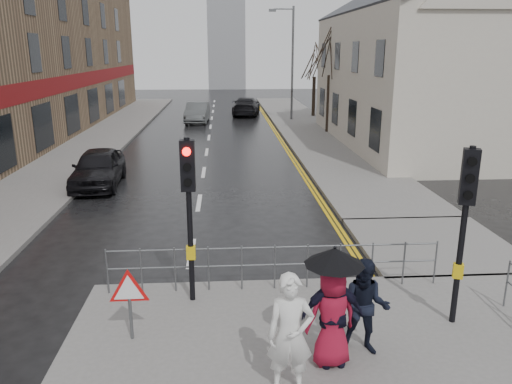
{
  "coord_description": "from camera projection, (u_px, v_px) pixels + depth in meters",
  "views": [
    {
      "loc": [
        0.9,
        -9.23,
        5.13
      ],
      "look_at": [
        1.77,
        3.99,
        1.35
      ],
      "focal_mm": 35.0,
      "sensor_mm": 36.0,
      "label": 1
    }
  ],
  "objects": [
    {
      "name": "ground",
      "position": [
        183.0,
        310.0,
        10.2
      ],
      "size": [
        120.0,
        120.0,
        0.0
      ],
      "primitive_type": "plane",
      "color": "black",
      "rests_on": "ground"
    },
    {
      "name": "left_pavement",
      "position": [
        108.0,
        132.0,
        31.85
      ],
      "size": [
        4.0,
        44.0,
        0.14
      ],
      "primitive_type": "cube",
      "color": "#605E5B",
      "rests_on": "ground"
    },
    {
      "name": "right_pavement",
      "position": [
        304.0,
        126.0,
        34.58
      ],
      "size": [
        4.0,
        40.0,
        0.14
      ],
      "primitive_type": "cube",
      "color": "#605E5B",
      "rests_on": "ground"
    },
    {
      "name": "pavement_bridge_right",
      "position": [
        433.0,
        245.0,
        13.47
      ],
      "size": [
        4.0,
        4.2,
        0.14
      ],
      "primitive_type": "cube",
      "color": "#605E5B",
      "rests_on": "ground"
    },
    {
      "name": "building_left_terrace",
      "position": [
        2.0,
        52.0,
        29.19
      ],
      "size": [
        8.0,
        42.0,
        10.0
      ],
      "primitive_type": "cube",
      "color": "#917354",
      "rests_on": "ground"
    },
    {
      "name": "building_right_cream",
      "position": [
        428.0,
        57.0,
        26.92
      ],
      "size": [
        9.0,
        16.4,
        10.1
      ],
      "color": "#BBB1A3",
      "rests_on": "ground"
    },
    {
      "name": "church_tower",
      "position": [
        226.0,
        20.0,
        67.33
      ],
      "size": [
        5.0,
        5.0,
        18.0
      ],
      "primitive_type": "cube",
      "color": "gray",
      "rests_on": "ground"
    },
    {
      "name": "traffic_signal_near_left",
      "position": [
        189.0,
        192.0,
        9.73
      ],
      "size": [
        0.28,
        0.27,
        3.4
      ],
      "color": "black",
      "rests_on": "near_pavement"
    },
    {
      "name": "traffic_signal_near_right",
      "position": [
        466.0,
        206.0,
        8.89
      ],
      "size": [
        0.34,
        0.33,
        3.4
      ],
      "color": "black",
      "rests_on": "near_pavement"
    },
    {
      "name": "guard_railing_front",
      "position": [
        275.0,
        257.0,
        10.67
      ],
      "size": [
        7.14,
        0.04,
        1.0
      ],
      "color": "#595B5E",
      "rests_on": "near_pavement"
    },
    {
      "name": "warning_sign",
      "position": [
        129.0,
        293.0,
        8.71
      ],
      "size": [
        0.8,
        0.07,
        1.35
      ],
      "color": "#595B5E",
      "rests_on": "near_pavement"
    },
    {
      "name": "street_lamp",
      "position": [
        290.0,
        56.0,
        36.15
      ],
      "size": [
        1.83,
        0.25,
        8.0
      ],
      "color": "#595B5E",
      "rests_on": "right_pavement"
    },
    {
      "name": "tree_near",
      "position": [
        330.0,
        50.0,
        30.38
      ],
      "size": [
        2.4,
        2.4,
        6.58
      ],
      "color": "black",
      "rests_on": "right_pavement"
    },
    {
      "name": "tree_far",
      "position": [
        315.0,
        60.0,
        38.28
      ],
      "size": [
        2.4,
        2.4,
        5.64
      ],
      "color": "black",
      "rests_on": "right_pavement"
    },
    {
      "name": "pedestrian_a",
      "position": [
        290.0,
        335.0,
        7.33
      ],
      "size": [
        0.73,
        0.5,
        1.91
      ],
      "primitive_type": "imported",
      "rotation": [
        0.0,
        0.0,
        -0.07
      ],
      "color": "silver",
      "rests_on": "near_pavement"
    },
    {
      "name": "pedestrian_b",
      "position": [
        365.0,
        307.0,
        8.35
      ],
      "size": [
        0.99,
        0.88,
        1.69
      ],
      "primitive_type": "imported",
      "rotation": [
        0.0,
        0.0,
        -0.34
      ],
      "color": "black",
      "rests_on": "near_pavement"
    },
    {
      "name": "pedestrian_with_umbrella",
      "position": [
        332.0,
        302.0,
        7.98
      ],
      "size": [
        0.96,
        0.96,
        2.04
      ],
      "color": "maroon",
      "rests_on": "near_pavement"
    },
    {
      "name": "pedestrian_d",
      "position": [
        332.0,
        316.0,
        8.04
      ],
      "size": [
        1.05,
        0.5,
        1.73
      ],
      "primitive_type": "imported",
      "rotation": [
        0.0,
        0.0,
        0.08
      ],
      "color": "black",
      "rests_on": "near_pavement"
    },
    {
      "name": "car_parked",
      "position": [
        98.0,
        168.0,
        19.4
      ],
      "size": [
        1.89,
        4.32,
        1.45
      ],
      "primitive_type": "imported",
      "rotation": [
        0.0,
        0.0,
        0.04
      ],
      "color": "black",
      "rests_on": "ground"
    },
    {
      "name": "car_mid",
      "position": [
        197.0,
        112.0,
        36.56
      ],
      "size": [
        1.77,
        4.47,
        1.45
      ],
      "primitive_type": "imported",
      "rotation": [
        0.0,
        0.0,
        -0.06
      ],
      "color": "#474B4C",
      "rests_on": "ground"
    },
    {
      "name": "car_far",
      "position": [
        246.0,
        106.0,
        40.61
      ],
      "size": [
        2.65,
        5.22,
        1.45
      ],
      "primitive_type": "imported",
      "rotation": [
        0.0,
        0.0,
        3.01
      ],
      "color": "black",
      "rests_on": "ground"
    }
  ]
}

